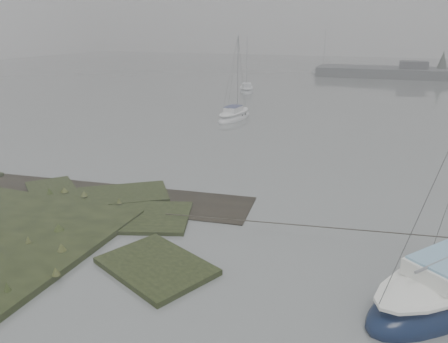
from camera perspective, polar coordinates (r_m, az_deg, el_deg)
ground at (r=42.42m, az=11.03°, el=8.07°), size 160.00×160.00×0.00m
sailboat_white at (r=36.77m, az=1.34°, el=7.21°), size 2.15×5.25×7.22m
sailboat_far_a at (r=52.48m, az=2.94°, el=10.55°), size 3.07×5.13×6.88m
sailboat_far_c at (r=75.79m, az=13.30°, el=12.52°), size 5.48×2.40×7.49m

